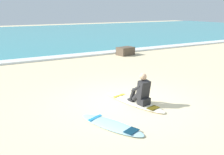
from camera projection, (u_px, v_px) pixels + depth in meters
The scene contains 7 objects.
ground_plane at pixel (126, 102), 7.93m from camera, with size 80.00×80.00×0.00m, color beige.
sea at pixel (11, 36), 26.12m from camera, with size 80.00×28.00×0.10m, color teal.
breaking_foam at pixel (50, 58), 14.66m from camera, with size 80.00×0.90×0.11m, color white.
surfboard_main at pixel (134, 102), 7.86m from camera, with size 1.00×2.43×0.08m.
surfer_seated at pixel (141, 92), 7.56m from camera, with size 0.42×0.73×0.95m.
surfboard_spare_near at pixel (111, 125), 6.33m from camera, with size 1.18×1.99×0.08m.
shoreline_rock at pixel (125, 51), 15.85m from camera, with size 0.70×1.00×0.50m, color brown.
Camera 1 is at (-4.08, -6.24, 2.85)m, focal length 40.68 mm.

